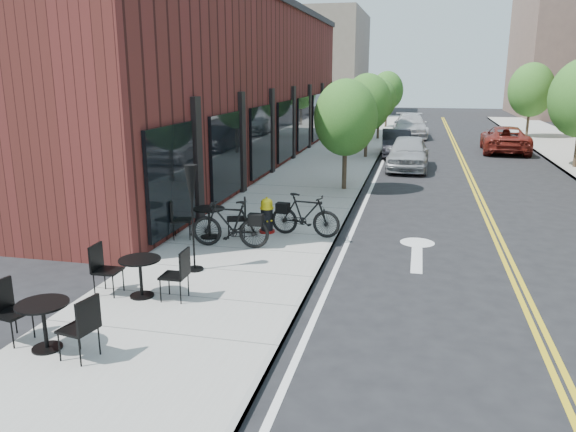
% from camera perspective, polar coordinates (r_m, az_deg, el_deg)
% --- Properties ---
extents(ground, '(120.00, 120.00, 0.00)m').
position_cam_1_polar(ground, '(11.42, 2.72, -6.77)').
color(ground, black).
rests_on(ground, ground).
extents(sidewalk_near, '(4.00, 70.00, 0.12)m').
position_cam_1_polar(sidewalk_near, '(21.24, 2.30, 3.35)').
color(sidewalk_near, '#9E9B93').
rests_on(sidewalk_near, ground).
extents(building_near, '(5.00, 28.00, 7.00)m').
position_cam_1_polar(building_near, '(25.89, -5.98, 12.94)').
color(building_near, '#4C1D18').
rests_on(building_near, ground).
extents(bg_building_left, '(8.00, 14.00, 10.00)m').
position_cam_1_polar(bg_building_left, '(59.32, 3.60, 15.20)').
color(bg_building_left, '#726656').
rests_on(bg_building_left, ground).
extents(bg_building_right, '(10.00, 16.00, 12.00)m').
position_cam_1_polar(bg_building_right, '(62.14, 27.14, 14.60)').
color(bg_building_right, brown).
rests_on(bg_building_right, ground).
extents(tree_near_a, '(2.20, 2.20, 3.81)m').
position_cam_1_polar(tree_near_a, '(19.70, 5.88, 9.90)').
color(tree_near_a, '#382B1E').
rests_on(tree_near_a, sidewalk_near).
extents(tree_near_b, '(2.30, 2.30, 3.98)m').
position_cam_1_polar(tree_near_b, '(27.63, 8.06, 11.33)').
color(tree_near_b, '#382B1E').
rests_on(tree_near_b, sidewalk_near).
extents(tree_near_c, '(2.10, 2.10, 3.67)m').
position_cam_1_polar(tree_near_c, '(35.61, 9.25, 11.64)').
color(tree_near_c, '#382B1E').
rests_on(tree_near_c, sidewalk_near).
extents(tree_near_d, '(2.40, 2.40, 4.11)m').
position_cam_1_polar(tree_near_d, '(43.58, 10.03, 12.42)').
color(tree_near_d, '#382B1E').
rests_on(tree_near_d, sidewalk_near).
extents(tree_far_c, '(2.80, 2.80, 4.62)m').
position_cam_1_polar(tree_far_c, '(39.08, 23.47, 11.67)').
color(tree_far_c, '#382B1E').
rests_on(tree_far_c, sidewalk_far).
extents(fire_hydrant, '(0.51, 0.51, 0.93)m').
position_cam_1_polar(fire_hydrant, '(14.37, -2.16, 0.03)').
color(fire_hydrant, maroon).
rests_on(fire_hydrant, sidewalk_near).
extents(bicycle_left, '(1.89, 0.61, 1.13)m').
position_cam_1_polar(bicycle_left, '(13.18, -5.91, -0.81)').
color(bicycle_left, black).
rests_on(bicycle_left, sidewalk_near).
extents(bicycle_right, '(1.85, 0.71, 1.08)m').
position_cam_1_polar(bicycle_right, '(14.03, 1.75, 0.11)').
color(bicycle_right, black).
rests_on(bicycle_right, sidewalk_near).
extents(bistro_set_a, '(1.81, 0.89, 0.95)m').
position_cam_1_polar(bistro_set_a, '(9.12, -23.55, -9.58)').
color(bistro_set_a, black).
rests_on(bistro_set_a, sidewalk_near).
extents(bistro_set_b, '(1.76, 0.78, 0.95)m').
position_cam_1_polar(bistro_set_b, '(10.61, -14.76, -5.51)').
color(bistro_set_b, black).
rests_on(bistro_set_b, sidewalk_near).
extents(bistro_set_c, '(1.85, 1.01, 0.98)m').
position_cam_1_polar(bistro_set_c, '(14.04, -8.02, -0.23)').
color(bistro_set_c, black).
rests_on(bistro_set_c, sidewalk_near).
extents(patio_umbrella, '(0.36, 0.36, 2.21)m').
position_cam_1_polar(patio_umbrella, '(11.49, -9.77, 2.06)').
color(patio_umbrella, black).
rests_on(patio_umbrella, sidewalk_near).
extents(parked_car_a, '(1.85, 4.36, 1.47)m').
position_cam_1_polar(parked_car_a, '(25.09, 12.11, 6.31)').
color(parked_car_a, '#9C9FA4').
rests_on(parked_car_a, ground).
extents(parked_car_b, '(1.71, 4.13, 1.33)m').
position_cam_1_polar(parked_car_b, '(29.06, 10.93, 7.29)').
color(parked_car_b, black).
rests_on(parked_car_b, ground).
extents(parked_car_c, '(2.40, 5.26, 1.49)m').
position_cam_1_polar(parked_car_c, '(37.88, 12.31, 8.95)').
color(parked_car_c, '#B5B6BB').
rests_on(parked_car_c, ground).
extents(parked_car_far, '(2.53, 5.09, 1.39)m').
position_cam_1_polar(parked_car_far, '(32.09, 21.18, 7.29)').
color(parked_car_far, maroon).
rests_on(parked_car_far, ground).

